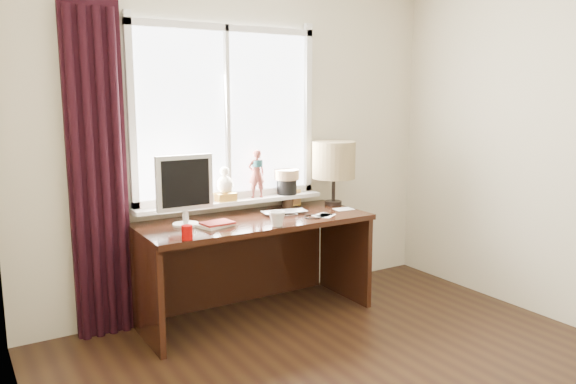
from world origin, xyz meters
TOP-DOWN VIEW (x-y plane):
  - wall_back at (0.00, 2.00)m, footprint 3.50×0.00m
  - wall_left at (-1.75, 0.00)m, footprint 0.00×4.00m
  - laptop at (0.17, 1.65)m, footprint 0.37×0.28m
  - mug at (-0.08, 1.34)m, footprint 0.15×0.15m
  - red_cup at (-0.74, 1.33)m, footprint 0.07×0.07m
  - window at (-0.14, 1.95)m, footprint 1.52×0.20m
  - curtain at (-1.13, 1.91)m, footprint 0.38×0.09m
  - desk at (-0.10, 1.73)m, footprint 1.70×0.70m
  - monitor at (-0.61, 1.69)m, footprint 0.40×0.18m
  - notebook_stack at (-0.44, 1.56)m, footprint 0.26×0.22m
  - brush_holder at (0.33, 1.87)m, footprint 0.09×0.09m
  - icon_frame at (0.42, 1.88)m, footprint 0.10×0.04m
  - table_lamp at (0.70, 1.76)m, footprint 0.35×0.35m
  - loose_papers at (0.48, 1.49)m, footprint 0.44×0.27m
  - desk_cables at (0.29, 1.62)m, footprint 0.25×0.49m

SIDE VIEW (x-z plane):
  - desk at x=-0.10m, z-range 0.13..0.88m
  - loose_papers at x=0.48m, z-range 0.75..0.75m
  - desk_cables at x=0.29m, z-range 0.75..0.76m
  - laptop at x=0.17m, z-range 0.75..0.78m
  - notebook_stack at x=-0.44m, z-range 0.75..0.78m
  - red_cup at x=-0.74m, z-range 0.75..0.84m
  - mug at x=-0.08m, z-range 0.75..0.86m
  - brush_holder at x=0.33m, z-range 0.69..0.94m
  - icon_frame at x=0.42m, z-range 0.75..0.88m
  - monitor at x=-0.61m, z-range 0.78..1.27m
  - table_lamp at x=0.70m, z-range 0.85..1.37m
  - curtain at x=-1.13m, z-range -0.01..2.24m
  - wall_back at x=0.00m, z-range 0.00..2.60m
  - wall_left at x=-1.75m, z-range 0.00..2.60m
  - window at x=-0.14m, z-range 0.60..2.00m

